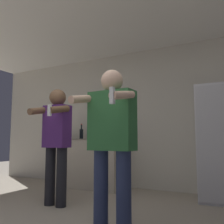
% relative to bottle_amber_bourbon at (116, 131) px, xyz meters
% --- Properties ---
extents(wall_back, '(7.00, 0.06, 2.55)m').
position_rel_bottle_amber_bourbon_xyz_m(wall_back, '(0.43, 0.29, 0.25)').
color(wall_back, beige).
rests_on(wall_back, ground_plane).
extents(ceiling_slab, '(7.00, 3.35, 0.05)m').
position_rel_bottle_amber_bourbon_xyz_m(ceiling_slab, '(0.43, -1.16, 1.55)').
color(ceiling_slab, silver).
rests_on(ceiling_slab, wall_back).
extents(counter, '(1.38, 0.64, 0.89)m').
position_rel_bottle_amber_bourbon_xyz_m(counter, '(-0.53, -0.04, -0.58)').
color(counter, '#BCB29E').
rests_on(counter, ground_plane).
extents(bottle_amber_bourbon, '(0.09, 0.09, 0.32)m').
position_rel_bottle_amber_bourbon_xyz_m(bottle_amber_bourbon, '(0.00, 0.00, 0.00)').
color(bottle_amber_bourbon, silver).
rests_on(bottle_amber_bourbon, counter).
extents(bottle_clear_vodka, '(0.07, 0.07, 0.31)m').
position_rel_bottle_amber_bourbon_xyz_m(bottle_clear_vodka, '(-1.09, 0.00, -0.02)').
color(bottle_clear_vodka, black).
rests_on(bottle_clear_vodka, counter).
extents(bottle_dark_rum, '(0.06, 0.06, 0.28)m').
position_rel_bottle_amber_bourbon_xyz_m(bottle_dark_rum, '(-0.32, 0.00, -0.02)').
color(bottle_dark_rum, black).
rests_on(bottle_dark_rum, counter).
extents(bottle_tall_gin, '(0.08, 0.08, 0.30)m').
position_rel_bottle_amber_bourbon_xyz_m(bottle_tall_gin, '(-0.58, 0.00, -0.01)').
color(bottle_tall_gin, silver).
rests_on(bottle_tall_gin, counter).
extents(bottle_green_wine, '(0.07, 0.07, 0.30)m').
position_rel_bottle_amber_bourbon_xyz_m(bottle_green_wine, '(-0.76, 0.00, -0.03)').
color(bottle_green_wine, black).
rests_on(bottle_green_wine, counter).
extents(person_woman_foreground, '(0.52, 0.50, 1.57)m').
position_rel_bottle_amber_bourbon_xyz_m(person_woman_foreground, '(0.93, -1.91, -0.13)').
color(person_woman_foreground, navy).
rests_on(person_woman_foreground, ground_plane).
extents(person_man_side, '(0.42, 0.48, 1.57)m').
position_rel_bottle_amber_bourbon_xyz_m(person_man_side, '(-0.20, -1.40, -0.12)').
color(person_man_side, black).
rests_on(person_man_side, ground_plane).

